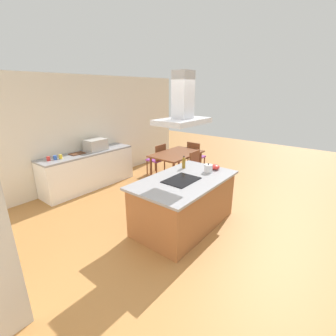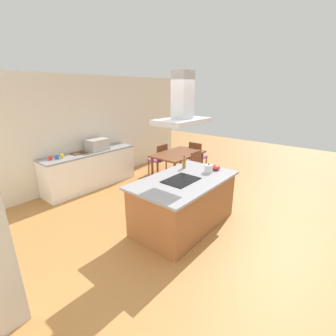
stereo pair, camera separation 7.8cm
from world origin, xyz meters
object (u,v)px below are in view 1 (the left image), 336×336
Objects in this scene: mixing_bowl at (215,167)px; coffee_mug_red at (48,159)px; dining_table at (177,156)px; olive_oil_bottle at (184,163)px; range_hood at (183,107)px; coffee_mug_blue at (55,158)px; chair_facing_island at (198,167)px; chair_facing_back_wall at (158,158)px; countertop_microwave at (96,145)px; tea_kettle at (208,168)px; cooktop at (181,180)px; coffee_mug_yellow at (61,157)px; chair_at_right_end at (195,155)px; cutting_board at (77,154)px.

coffee_mug_red is at bearing 119.14° from mixing_bowl.
mixing_bowl is 0.12× the size of dining_table.
range_hood reaches higher than olive_oil_bottle.
olive_oil_bottle is 2.92m from coffee_mug_red.
range_hood is at bearing -76.12° from coffee_mug_blue.
range_hood is at bearing -156.64° from chair_facing_island.
coffee_mug_blue is 0.10× the size of chair_facing_back_wall.
coffee_mug_red is (-1.19, 0.02, -0.09)m from countertop_microwave.
range_hood is (-0.65, 0.15, 1.13)m from tea_kettle.
chair_facing_back_wall is 0.99× the size of range_hood.
chair_facing_back_wall is at bearing 90.00° from dining_table.
cooktop is 2.91m from coffee_mug_yellow.
coffee_mug_red is 3.24m from range_hood.
coffee_mug_red is (-1.72, 3.08, -0.00)m from mixing_bowl.
coffee_mug_yellow is (-0.95, -0.03, -0.09)m from countertop_microwave.
cooktop is 6.67× the size of coffee_mug_yellow.
mixing_bowl is 0.20× the size of chair_at_right_end.
countertop_microwave reaches higher than coffee_mug_blue.
cutting_board reaches higher than chair_facing_back_wall.
countertop_microwave is 2.85m from chair_at_right_end.
countertop_microwave is at bearing 94.93° from olive_oil_bottle.
coffee_mug_red reaches higher than cutting_board.
countertop_microwave is 5.56× the size of coffee_mug_blue.
chair_at_right_end is 1.00× the size of chair_facing_back_wall.
range_hood is (0.15, -2.93, 1.19)m from cutting_board.
tea_kettle is 1.31m from range_hood.
cutting_board is at bearing 104.63° from tea_kettle.
countertop_microwave reaches higher than chair_facing_island.
range_hood is at bearing 167.37° from tea_kettle.
countertop_microwave is 2.10m from dining_table.
cooktop is at bearing -130.90° from chair_facing_back_wall.
mixing_bowl is 0.19× the size of range_hood.
tea_kettle is 3.32m from coffee_mug_blue.
cutting_board is at bearing 2.20° from coffee_mug_red.
olive_oil_bottle reaches higher than coffee_mug_red.
coffee_mug_red is at bearing 178.88° from countertop_microwave.
mixing_bowl is at bearing -60.86° from coffee_mug_red.
cutting_board is at bearing 105.45° from olive_oil_bottle.
cutting_board is at bearing 10.41° from coffee_mug_yellow.
chair_facing_island is at bearing -54.32° from countertop_microwave.
mixing_bowl is 2.53m from chair_facing_back_wall.
coffee_mug_red is at bearing 151.76° from dining_table.
chair_facing_island is at bearing 44.88° from mixing_bowl.
countertop_microwave is (0.34, 2.88, 0.13)m from cooktop.
chair_facing_back_wall is at bearing -16.14° from coffee_mug_red.
range_hood reaches higher than cooktop.
tea_kettle is 0.15× the size of dining_table.
olive_oil_bottle is at bearing -125.72° from chair_facing_back_wall.
range_hood reaches higher than cutting_board.
mixing_bowl reaches higher than coffee_mug_blue.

